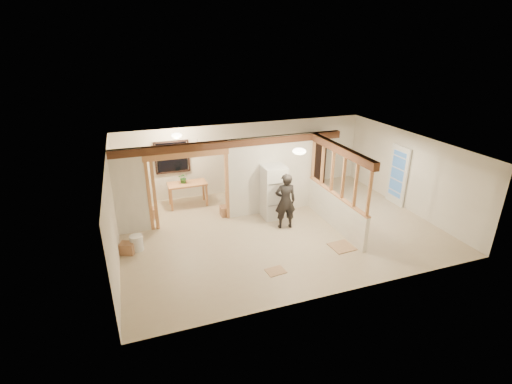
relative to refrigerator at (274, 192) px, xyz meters
name	(u,v)px	position (x,y,z in m)	size (l,w,h in m)	color
floor	(279,228)	(-0.13, -0.80, -0.84)	(9.00, 6.50, 0.01)	#C2B190
ceiling	(281,147)	(-0.13, -0.80, 1.66)	(9.00, 6.50, 0.01)	white
wall_back	(245,157)	(-0.13, 2.45, 0.41)	(9.00, 0.01, 2.50)	white
wall_front	(341,245)	(-0.13, -4.05, 0.41)	(9.00, 0.01, 2.50)	white
wall_left	(113,212)	(-4.63, -0.80, 0.41)	(0.01, 6.50, 2.50)	white
wall_right	(409,172)	(4.37, -0.80, 0.41)	(0.01, 6.50, 2.50)	white
partition_left_stub	(130,192)	(-4.18, 0.40, 0.41)	(0.90, 0.12, 2.50)	white
partition_center	(271,175)	(0.07, 0.40, 0.41)	(2.80, 0.12, 2.50)	white
doorway_frame	(189,190)	(-2.53, 0.40, 0.26)	(2.46, 0.14, 2.20)	tan
header_beam_back	(234,143)	(-1.13, 0.40, 1.54)	(7.00, 0.18, 0.22)	brown
header_beam_right	(340,149)	(1.47, -1.20, 1.54)	(0.18, 3.30, 0.22)	brown
pony_wall	(335,211)	(1.47, -1.20, -0.34)	(0.12, 3.20, 1.00)	white
stud_partition	(338,174)	(1.47, -1.20, 0.82)	(0.14, 3.20, 1.32)	tan
window_back	(172,157)	(-2.73, 2.37, 0.71)	(1.12, 0.10, 1.10)	black
french_door	(398,175)	(4.29, -0.40, 0.16)	(0.12, 0.86, 2.00)	white
ceiling_dome_main	(299,151)	(0.17, -1.30, 1.64)	(0.36, 0.36, 0.16)	#FFEABF
ceiling_dome_util	(177,135)	(-2.63, 1.50, 1.64)	(0.32, 0.32, 0.14)	#FFEABF
hanging_bulb	(198,149)	(-2.13, 0.80, 1.34)	(0.07, 0.07, 0.07)	#FFD88C
refrigerator	(274,192)	(0.00, 0.00, 0.00)	(0.69, 0.67, 1.68)	silver
woman	(285,201)	(0.05, -0.79, 0.01)	(0.62, 0.41, 1.70)	black
work_table	(188,194)	(-2.38, 1.75, -0.44)	(1.26, 0.63, 0.80)	tan
potted_plant	(184,178)	(-2.48, 1.80, 0.14)	(0.32, 0.28, 0.36)	#2B6729
shop_vac	(127,203)	(-4.33, 1.93, -0.55)	(0.44, 0.44, 0.58)	#A11415
bookshelf	(312,159)	(2.48, 2.21, 0.15)	(0.98, 0.33, 1.97)	black
bucket	(137,243)	(-4.17, -0.69, -0.62)	(0.34, 0.34, 0.43)	silver
box_util_a	(226,211)	(-1.38, 0.56, -0.68)	(0.37, 0.32, 0.32)	#A2704E
box_util_b	(151,213)	(-3.65, 1.17, -0.68)	(0.33, 0.33, 0.31)	#A2704E
box_front	(127,248)	(-4.41, -0.77, -0.69)	(0.37, 0.30, 0.30)	#A2704E
floor_panel_near	(342,247)	(1.06, -2.37, -0.83)	(0.59, 0.59, 0.02)	tan
floor_panel_far	(276,271)	(-1.06, -2.82, -0.83)	(0.45, 0.36, 0.01)	tan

